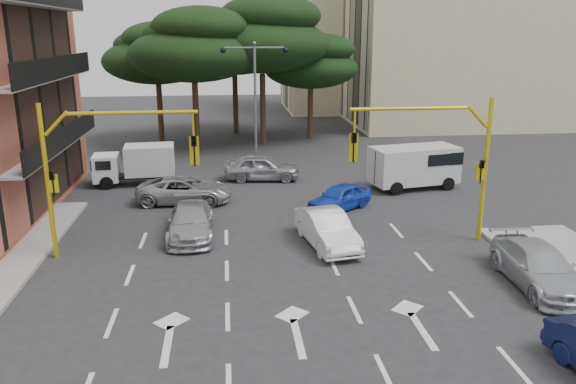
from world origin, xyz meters
The scene contains 20 objects.
ground centered at (0.00, 0.00, 0.00)m, with size 120.00×120.00×0.00m, color #28282B.
median_strip centered at (0.00, 16.00, 0.07)m, with size 1.40×6.00×0.15m, color gray.
apartment_beige_near centered at (19.95, 32.00, 9.35)m, with size 20.20×12.15×18.70m.
apartment_beige_far centered at (12.95, 44.00, 8.35)m, with size 16.20×12.15×16.70m.
pine_left_near centered at (-3.94, 21.96, 7.60)m, with size 9.15×9.15×10.23m.
pine_center centered at (1.06, 23.96, 8.30)m, with size 9.98×9.98×11.16m.
pine_left_far centered at (-6.94, 25.96, 6.91)m, with size 8.32×8.32×9.30m.
pine_right centered at (5.06, 25.96, 6.22)m, with size 7.49×7.49×8.37m.
pine_back centered at (-0.94, 28.96, 7.60)m, with size 9.15×9.15×10.23m.
signal_mast_right centered at (6.80, 1.99, 3.88)m, with size 5.79×0.37×6.00m.
signal_mast_left centered at (-6.80, 1.99, 3.88)m, with size 5.79×0.37×6.00m.
street_lamp_center centered at (0.00, 16.00, 5.43)m, with size 4.16×0.36×7.77m.
car_white_hatch centered at (2.10, 2.09, 0.72)m, with size 1.52×4.36×1.44m, color silver.
car_blue_compact centered at (3.58, 6.80, 0.63)m, with size 1.48×3.68×1.25m, color #1637B8.
car_silver_wagon centered at (-3.50, 3.85, 0.67)m, with size 1.88×4.63×1.34m, color #A4A7AC.
car_silver_cross_a centered at (-4.08, 8.84, 0.67)m, with size 2.21×4.80×1.33m, color #A3A7AB.
car_silver_cross_b centered at (0.16, 13.00, 0.75)m, with size 1.77×4.41×1.50m, color #A2A5AA.
car_silver_parked centered at (8.70, -2.45, 0.70)m, with size 1.95×4.80×1.39m, color #B0B4B9.
van_white centered at (8.50, 10.29, 1.20)m, with size 2.17×4.80×2.40m, color silver, non-canonical shape.
box_truck_a centered at (-7.10, 12.83, 1.13)m, with size 1.93×4.59×2.26m, color white, non-canonical shape.
Camera 1 is at (-1.87, -19.22, 8.48)m, focal length 35.00 mm.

